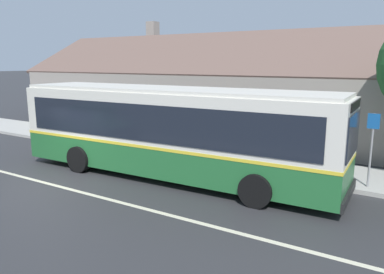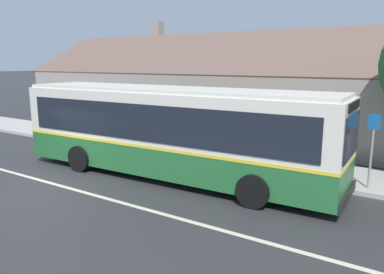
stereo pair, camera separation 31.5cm
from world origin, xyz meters
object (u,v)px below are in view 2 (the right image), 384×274
Objects in this scene: bench_by_building at (111,135)px; bus_stop_sign at (372,143)px; bench_down_street at (196,145)px; transit_bus at (170,130)px; bike_rack at (78,127)px.

bus_stop_sign is at bearing -1.24° from bench_by_building.
bench_down_street is 7.14m from bus_stop_sign.
transit_bus is at bearing -161.71° from bus_stop_sign.
bike_rack is (-14.47, 0.57, -0.96)m from bus_stop_sign.
bench_by_building is 0.79× the size of bus_stop_sign.
transit_bus reaches higher than bus_stop_sign.
bench_down_street is 1.36× the size of bike_rack.
transit_bus reaches higher than bench_down_street.
bike_rack is (-2.77, 0.32, 0.10)m from bench_by_building.
transit_bus is 8.64m from bike_rack.
bike_rack is (-7.45, -0.15, 0.12)m from bench_down_street.
bench_by_building is at bearing 178.76° from bus_stop_sign.
bike_rack is at bearing 173.51° from bench_by_building.
bench_by_building is 1.63× the size of bike_rack.
bench_down_street reaches higher than bike_rack.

